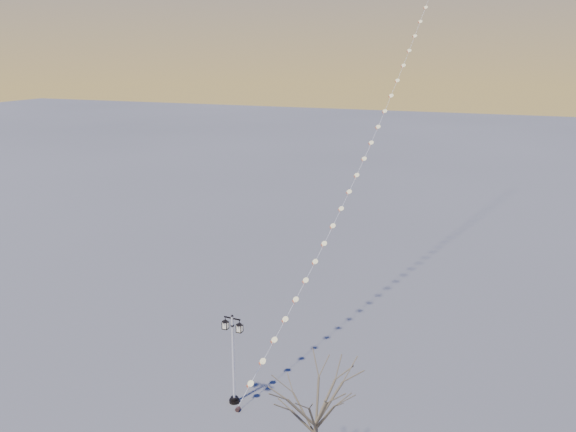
% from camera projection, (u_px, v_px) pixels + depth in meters
% --- Properties ---
extents(ground, '(300.00, 300.00, 0.00)m').
position_uv_depth(ground, '(210.00, 427.00, 26.76)').
color(ground, '#515252').
rests_on(ground, ground).
extents(street_lamp, '(1.15, 0.50, 4.54)m').
position_uv_depth(street_lamp, '(233.00, 355.00, 27.98)').
color(street_lamp, black).
rests_on(street_lamp, ground).
extents(bare_tree, '(2.70, 2.70, 4.49)m').
position_uv_depth(bare_tree, '(316.00, 407.00, 22.83)').
color(bare_tree, brown).
rests_on(bare_tree, ground).
extents(kite_train, '(5.81, 40.24, 33.14)m').
position_uv_depth(kite_train, '(396.00, 47.00, 40.44)').
color(kite_train, black).
rests_on(kite_train, ground).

